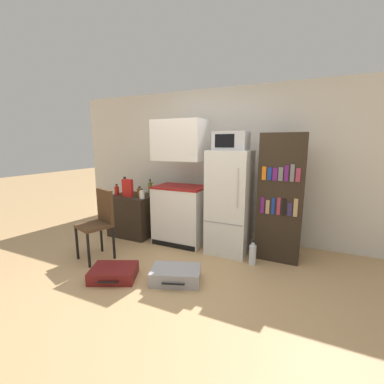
% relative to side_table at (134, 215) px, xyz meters
% --- Properties ---
extents(ground_plane, '(24.00, 24.00, 0.00)m').
position_rel_side_table_xyz_m(ground_plane, '(1.44, -1.29, -0.36)').
color(ground_plane, tan).
extents(wall_back, '(6.40, 0.10, 2.52)m').
position_rel_side_table_xyz_m(wall_back, '(1.64, 0.71, 0.90)').
color(wall_back, silver).
rests_on(wall_back, ground_plane).
extents(side_table, '(0.75, 0.61, 0.72)m').
position_rel_side_table_xyz_m(side_table, '(0.00, 0.00, 0.00)').
color(side_table, '#2D2319').
rests_on(side_table, ground_plane).
extents(kitchen_hutch, '(0.82, 0.57, 1.97)m').
position_rel_side_table_xyz_m(kitchen_hutch, '(0.92, 0.03, 0.54)').
color(kitchen_hutch, white).
rests_on(kitchen_hutch, ground_plane).
extents(refrigerator, '(0.59, 0.60, 1.52)m').
position_rel_side_table_xyz_m(refrigerator, '(1.75, 0.02, 0.40)').
color(refrigerator, silver).
rests_on(refrigerator, ground_plane).
extents(microwave, '(0.47, 0.36, 0.26)m').
position_rel_side_table_xyz_m(microwave, '(1.75, 0.02, 1.29)').
color(microwave, '#B7B7BC').
rests_on(microwave, refrigerator).
extents(bookshelf, '(0.58, 0.41, 1.75)m').
position_rel_side_table_xyz_m(bookshelf, '(2.45, 0.11, 0.52)').
color(bookshelf, '#2D2319').
rests_on(bookshelf, ground_plane).
extents(bottle_green_tall, '(0.09, 0.09, 0.32)m').
position_rel_side_table_xyz_m(bottle_green_tall, '(-0.18, 0.00, 0.49)').
color(bottle_green_tall, '#1E6028').
rests_on(bottle_green_tall, side_table).
extents(bottle_olive_oil, '(0.06, 0.06, 0.29)m').
position_rel_side_table_xyz_m(bottle_olive_oil, '(0.30, 0.09, 0.48)').
color(bottle_olive_oil, '#566619').
rests_on(bottle_olive_oil, side_table).
extents(bottle_ketchup_red, '(0.08, 0.08, 0.20)m').
position_rel_side_table_xyz_m(bottle_ketchup_red, '(-0.26, -0.12, 0.44)').
color(bottle_ketchup_red, '#AD1914').
rests_on(bottle_ketchup_red, side_table).
extents(bottle_milk_white, '(0.09, 0.09, 0.17)m').
position_rel_side_table_xyz_m(bottle_milk_white, '(0.31, -0.17, 0.43)').
color(bottle_milk_white, white).
rests_on(bottle_milk_white, side_table).
extents(bottle_amber_beer, '(0.09, 0.09, 0.17)m').
position_rel_side_table_xyz_m(bottle_amber_beer, '(0.15, -0.02, 0.43)').
color(bottle_amber_beer, brown).
rests_on(bottle_amber_beer, side_table).
extents(bottle_clear_short, '(0.07, 0.07, 0.21)m').
position_rel_side_table_xyz_m(bottle_clear_short, '(0.24, 0.21, 0.45)').
color(bottle_clear_short, silver).
rests_on(bottle_clear_short, side_table).
extents(bowl, '(0.17, 0.17, 0.05)m').
position_rel_side_table_xyz_m(bowl, '(0.04, 0.20, 0.38)').
color(bowl, silver).
rests_on(bowl, side_table).
extents(cereal_box, '(0.19, 0.07, 0.30)m').
position_rel_side_table_xyz_m(cereal_box, '(-0.01, -0.13, 0.51)').
color(cereal_box, red).
rests_on(cereal_box, side_table).
extents(chair, '(0.51, 0.51, 0.98)m').
position_rel_side_table_xyz_m(chair, '(0.16, -0.97, 0.22)').
color(chair, black).
rests_on(chair, ground_plane).
extents(suitcase_large_flat, '(0.67, 0.54, 0.17)m').
position_rel_side_table_xyz_m(suitcase_large_flat, '(1.45, -1.11, -0.28)').
color(suitcase_large_flat, '#99999E').
rests_on(suitcase_large_flat, ground_plane).
extents(suitcase_small_flat, '(0.65, 0.58, 0.14)m').
position_rel_side_table_xyz_m(suitcase_small_flat, '(0.74, -1.37, -0.29)').
color(suitcase_small_flat, maroon).
rests_on(suitcase_small_flat, ground_plane).
extents(water_bottle_front, '(0.09, 0.09, 0.34)m').
position_rel_side_table_xyz_m(water_bottle_front, '(2.18, -0.27, -0.21)').
color(water_bottle_front, silver).
rests_on(water_bottle_front, ground_plane).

